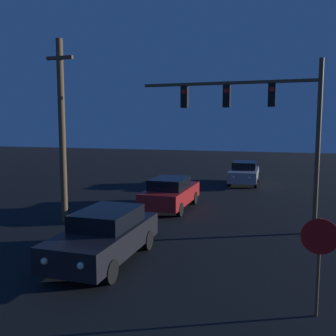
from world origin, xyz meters
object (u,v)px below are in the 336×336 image
(stop_sign, at_px, (319,248))
(utility_pole, at_px, (62,130))
(car_mid, at_px, (171,193))
(car_near, at_px, (105,235))
(traffic_signal_mast, at_px, (263,114))
(car_far, at_px, (244,173))

(stop_sign, distance_m, utility_pole, 11.50)
(car_mid, relative_size, utility_pole, 0.61)
(car_near, relative_size, car_mid, 1.00)
(traffic_signal_mast, bearing_deg, stop_sign, -75.95)
(car_near, height_order, utility_pole, utility_pole)
(car_mid, height_order, stop_sign, stop_sign)
(car_mid, bearing_deg, car_near, -88.14)
(car_mid, height_order, car_far, same)
(car_near, distance_m, stop_sign, 6.26)
(car_mid, bearing_deg, utility_pole, -133.72)
(utility_pole, bearing_deg, car_far, 63.91)
(car_mid, bearing_deg, traffic_signal_mast, -27.71)
(car_mid, xyz_separation_m, utility_pole, (-3.65, -3.80, 3.17))
(car_far, height_order, stop_sign, stop_sign)
(stop_sign, height_order, utility_pole, utility_pole)
(utility_pole, bearing_deg, car_mid, 46.10)
(car_far, relative_size, utility_pole, 0.61)
(car_far, distance_m, utility_pole, 14.69)
(car_far, bearing_deg, car_mid, 71.65)
(car_near, height_order, traffic_signal_mast, traffic_signal_mast)
(car_mid, xyz_separation_m, car_far, (2.65, 9.09, 0.00))
(car_mid, relative_size, traffic_signal_mast, 0.66)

